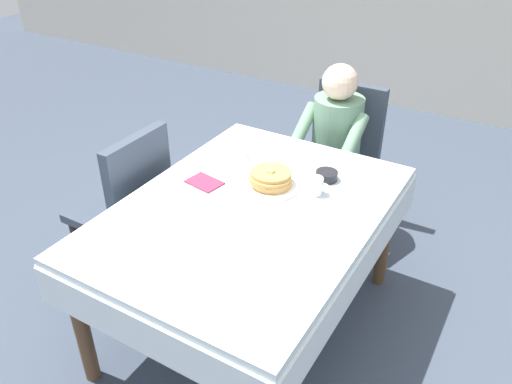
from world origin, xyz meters
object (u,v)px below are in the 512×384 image
plate_breakfast (271,186)px  knife_right_of_plate (304,199)px  bowl_butter (327,176)px  breakfast_stack (271,178)px  syrup_pitcher (245,155)px  fork_left_of_plate (236,178)px  diner_person (334,137)px  chair_diner (342,148)px  cup_coffee (316,186)px  dining_table_main (250,224)px  spoon_near_edge (245,217)px  chair_left_side (129,200)px

plate_breakfast → knife_right_of_plate: 0.19m
bowl_butter → breakfast_stack: bearing=-135.1°
syrup_pitcher → fork_left_of_plate: bearing=-73.0°
diner_person → chair_diner: bearing=-90.0°
plate_breakfast → cup_coffee: 0.22m
diner_person → knife_right_of_plate: (0.20, -0.83, 0.07)m
bowl_butter → knife_right_of_plate: bearing=-93.4°
chair_diner → plate_breakfast: (0.01, -0.96, 0.22)m
dining_table_main → chair_diner: (-0.01, 1.17, -0.12)m
fork_left_of_plate → knife_right_of_plate: size_ratio=0.90×
plate_breakfast → breakfast_stack: size_ratio=1.35×
chair_diner → spoon_near_edge: size_ratio=6.20×
diner_person → spoon_near_edge: size_ratio=7.47×
plate_breakfast → cup_coffee: bearing=15.0°
knife_right_of_plate → chair_diner: bearing=6.2°
dining_table_main → bowl_butter: 0.47m
dining_table_main → syrup_pitcher: bearing=124.6°
dining_table_main → chair_diner: 1.18m
diner_person → fork_left_of_plate: bearing=77.7°
fork_left_of_plate → spoon_near_edge: 0.34m
breakfast_stack → fork_left_of_plate: 0.20m
dining_table_main → cup_coffee: 0.36m
diner_person → breakfast_stack: 0.81m
cup_coffee → bowl_butter: cup_coffee is taller
dining_table_main → fork_left_of_plate: (-0.20, 0.19, 0.09)m
dining_table_main → breakfast_stack: size_ratio=7.35×
spoon_near_edge → plate_breakfast: bearing=89.3°
chair_left_side → bowl_butter: 1.08m
chair_left_side → knife_right_of_plate: chair_left_side is taller
syrup_pitcher → cup_coffee: bearing=-12.2°
plate_breakfast → fork_left_of_plate: size_ratio=1.56×
diner_person → spoon_near_edge: diner_person is taller
syrup_pitcher → knife_right_of_plate: bearing=-22.0°
diner_person → plate_breakfast: 0.81m
plate_breakfast → bowl_butter: size_ratio=2.55×
breakfast_stack → spoon_near_edge: (0.03, -0.29, -0.05)m
dining_table_main → cup_coffee: size_ratio=13.49×
syrup_pitcher → fork_left_of_plate: syrup_pitcher is taller
breakfast_stack → bowl_butter: size_ratio=1.89×
chair_left_side → breakfast_stack: chair_left_side is taller
cup_coffee → spoon_near_edge: cup_coffee is taller
dining_table_main → knife_right_of_plate: 0.28m
fork_left_of_plate → diner_person: bearing=-11.9°
bowl_butter → chair_left_side: bearing=-156.9°
diner_person → fork_left_of_plate: size_ratio=6.22×
breakfast_stack → syrup_pitcher: 0.29m
bowl_butter → syrup_pitcher: bearing=-173.5°
fork_left_of_plate → syrup_pitcher: bearing=17.4°
plate_breakfast → breakfast_stack: breakfast_stack is taller
chair_diner → chair_left_side: size_ratio=1.00×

